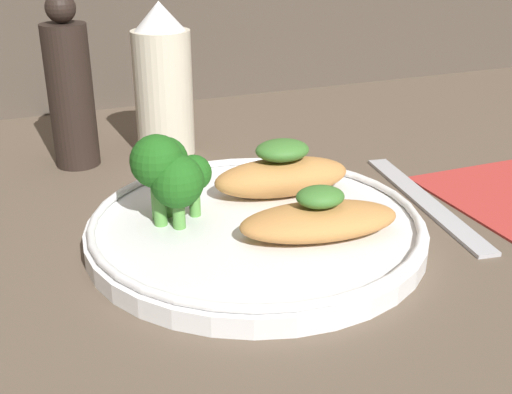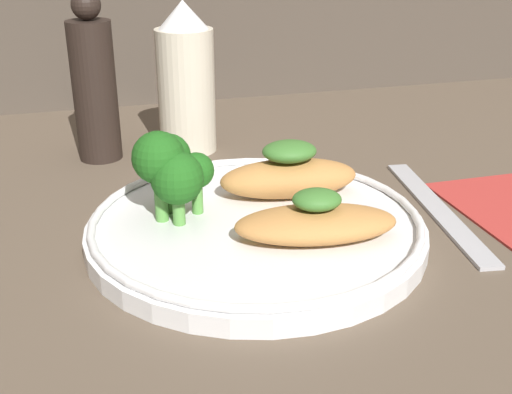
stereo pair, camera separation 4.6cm
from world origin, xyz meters
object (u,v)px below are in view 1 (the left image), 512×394
Objects in this scene: sauce_bottle at (163,83)px; pepper_grinder at (70,90)px; plate at (256,227)px; broccoli_bunch at (168,170)px.

sauce_bottle is 0.93× the size of pepper_grinder.
plate is 1.68× the size of sauce_bottle.
plate is 1.56× the size of pepper_grinder.
sauce_bottle is at bearing -0.00° from pepper_grinder.
pepper_grinder is (-8.76, 0.00, 0.18)cm from sauce_bottle.
plate is 24.01cm from pepper_grinder.
broccoli_bunch is 0.43× the size of pepper_grinder.
sauce_bottle is (-1.29, 20.88, 6.10)cm from plate.
broccoli_bunch reaches higher than plate.
pepper_grinder reaches higher than plate.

